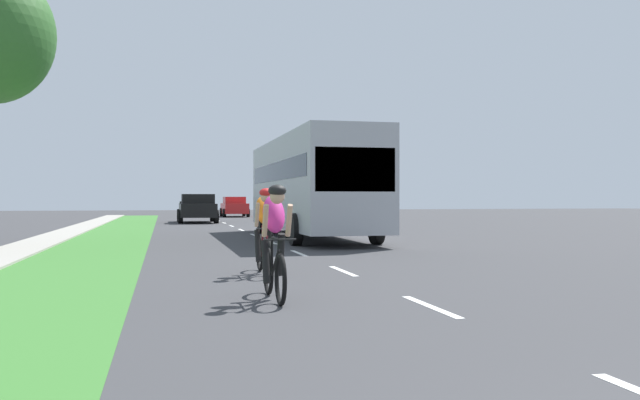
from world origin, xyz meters
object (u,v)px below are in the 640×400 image
at_px(bus_silver, 310,182).
at_px(sedan_red, 234,207).
at_px(cyclist_lead, 274,241).
at_px(cyclist_trailing, 264,230).
at_px(pickup_black, 197,208).

bearing_deg(bus_silver, sedan_red, 89.56).
relative_size(cyclist_lead, sedan_red, 0.40).
relative_size(cyclist_trailing, sedan_red, 0.40).
bearing_deg(sedan_red, pickup_black, -105.72).
bearing_deg(cyclist_lead, sedan_red, 84.86).
xyz_separation_m(bus_silver, sedan_red, (0.21, 28.01, -1.21)).
height_order(cyclist_trailing, pickup_black, pickup_black).
height_order(bus_silver, sedan_red, bus_silver).
xyz_separation_m(cyclist_lead, cyclist_trailing, (0.32, 3.14, 0.00)).
height_order(cyclist_lead, bus_silver, bus_silver).
height_order(cyclist_trailing, bus_silver, bus_silver).
distance_m(cyclist_lead, sedan_red, 42.27).
bearing_deg(pickup_black, cyclist_lead, -90.79).
distance_m(pickup_black, sedan_red, 12.44).
xyz_separation_m(pickup_black, sedan_red, (3.37, 11.97, -0.06)).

